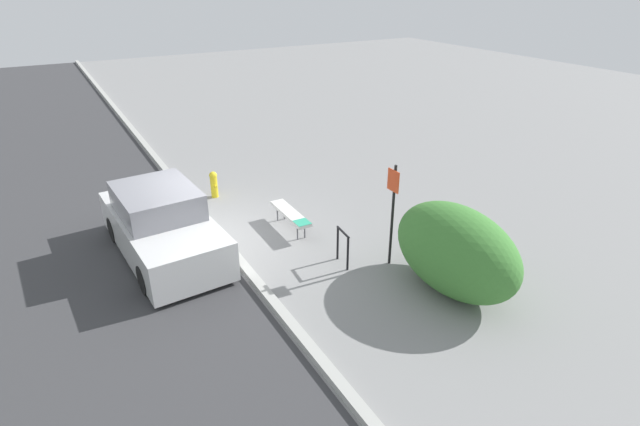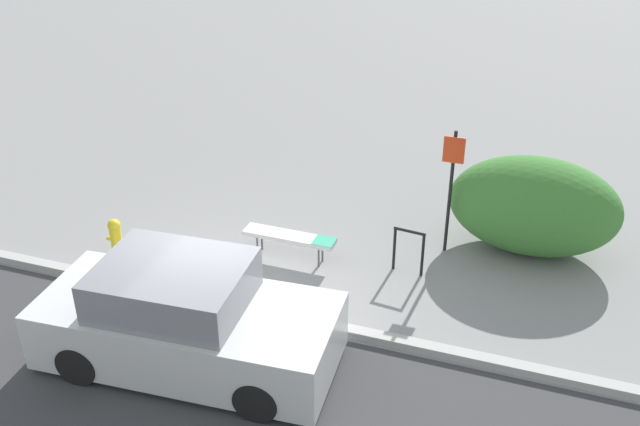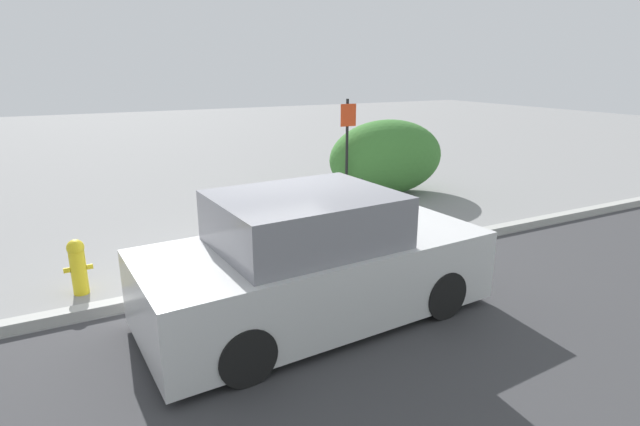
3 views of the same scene
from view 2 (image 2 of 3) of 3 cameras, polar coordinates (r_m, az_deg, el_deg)
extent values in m
plane|color=gray|center=(11.44, -7.31, -7.60)|extent=(60.00, 60.00, 0.00)
cube|color=#A8A8A3|center=(11.40, -7.33, -7.34)|extent=(60.00, 0.20, 0.13)
cylinder|color=#515156|center=(12.63, -5.04, -2.57)|extent=(0.04, 0.04, 0.39)
cylinder|color=#515156|center=(12.24, -0.11, -3.54)|extent=(0.04, 0.04, 0.39)
cylinder|color=#515156|center=(12.78, -4.68, -2.15)|extent=(0.04, 0.04, 0.39)
cylinder|color=#515156|center=(12.40, 0.20, -3.09)|extent=(0.04, 0.04, 0.39)
cube|color=silver|center=(12.38, -2.47, -1.90)|extent=(1.65, 0.38, 0.08)
cube|color=teal|center=(12.15, 0.35, -2.26)|extent=(0.37, 0.35, 0.01)
cylinder|color=black|center=(12.15, 5.96, -2.85)|extent=(0.05, 0.05, 0.80)
cylinder|color=black|center=(12.02, 8.20, -3.37)|extent=(0.05, 0.05, 0.80)
cylinder|color=black|center=(11.88, 7.19, -1.47)|extent=(0.55, 0.11, 0.05)
cylinder|color=black|center=(12.45, 10.36, 1.59)|extent=(0.06, 0.06, 2.30)
cube|color=red|center=(12.07, 10.67, 4.98)|extent=(0.36, 0.02, 0.46)
cylinder|color=gold|center=(12.94, -15.95, -2.31)|extent=(0.20, 0.20, 0.60)
sphere|color=gold|center=(12.76, -16.16, -0.95)|extent=(0.22, 0.22, 0.22)
cylinder|color=gold|center=(12.98, -16.50, -1.97)|extent=(0.08, 0.07, 0.07)
cylinder|color=gold|center=(12.83, -15.47, -2.20)|extent=(0.08, 0.07, 0.07)
ellipsoid|color=#3D7A33|center=(12.94, 16.74, 0.54)|extent=(2.94, 1.70, 1.76)
cylinder|color=black|center=(10.54, -2.05, -8.88)|extent=(0.61, 0.22, 0.60)
cylinder|color=black|center=(9.38, -5.12, -14.72)|extent=(0.61, 0.22, 0.60)
cylinder|color=black|center=(11.45, -14.47, -6.51)|extent=(0.61, 0.22, 0.60)
cylinder|color=black|center=(10.38, -18.79, -11.40)|extent=(0.61, 0.22, 0.60)
cube|color=silver|center=(10.21, -10.44, -9.19)|extent=(4.24, 2.03, 0.87)
cube|color=gray|center=(9.85, -11.68, -5.70)|extent=(2.08, 1.72, 0.61)
camera|label=1|loc=(7.85, 68.38, 3.85)|focal=28.00mm
camera|label=3|loc=(8.07, -47.08, -9.71)|focal=28.00mm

